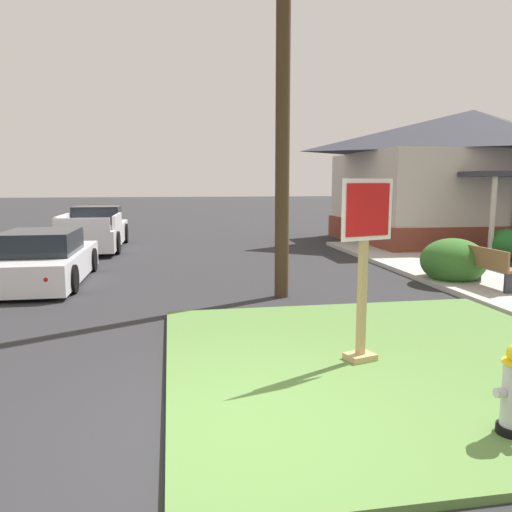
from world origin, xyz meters
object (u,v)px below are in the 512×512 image
object	(u,v)px
manhole_cover	(254,326)
pickup_truck_white	(95,231)
street_bench	(490,266)
utility_pole	(283,48)
parked_sedan_white	(44,260)
stop_sign	(364,272)

from	to	relation	value
manhole_cover	pickup_truck_white	size ratio (longest dim) A/B	0.13
street_bench	utility_pole	size ratio (longest dim) A/B	0.15
street_bench	utility_pole	world-z (taller)	utility_pole
pickup_truck_white	utility_pole	bearing A→B (deg)	-60.65
manhole_cover	parked_sedan_white	bearing A→B (deg)	133.99
parked_sedan_white	utility_pole	world-z (taller)	utility_pole
stop_sign	parked_sedan_white	size ratio (longest dim) A/B	0.52
street_bench	stop_sign	bearing A→B (deg)	-139.91
manhole_cover	stop_sign	bearing A→B (deg)	-61.98
pickup_truck_white	street_bench	distance (m)	13.05
pickup_truck_white	manhole_cover	bearing A→B (deg)	-69.73
stop_sign	manhole_cover	size ratio (longest dim) A/B	3.31
stop_sign	manhole_cover	xyz separation A→B (m)	(-1.06, 2.00, -1.22)
stop_sign	pickup_truck_white	bearing A→B (deg)	111.55
stop_sign	street_bench	distance (m)	5.74
street_bench	pickup_truck_white	bearing A→B (deg)	136.02
stop_sign	pickup_truck_white	distance (m)	13.70
stop_sign	utility_pole	size ratio (longest dim) A/B	0.24
manhole_cover	pickup_truck_white	world-z (taller)	pickup_truck_white
manhole_cover	utility_pole	distance (m)	5.41
pickup_truck_white	utility_pole	world-z (taller)	utility_pole
parked_sedan_white	pickup_truck_white	bearing A→B (deg)	87.30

